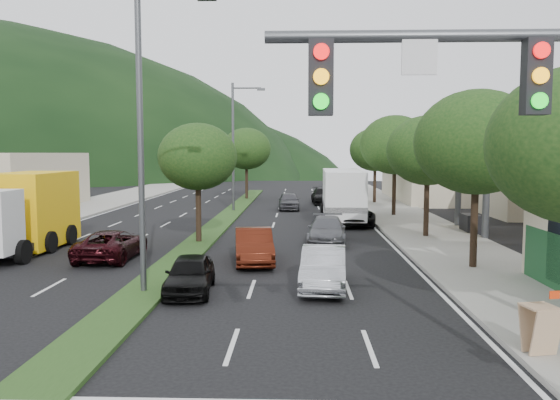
{
  "coord_description": "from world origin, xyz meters",
  "views": [
    {
      "loc": [
        5.09,
        -9.49,
        4.65
      ],
      "look_at": [
        4.33,
        12.95,
        2.69
      ],
      "focal_mm": 35.0,
      "sensor_mm": 36.0,
      "label": 1
    }
  ],
  "objects_px": {
    "tree_med_far": "(246,149)",
    "car_queue_e": "(289,201)",
    "tree_r_b": "(477,142)",
    "car_queue_f": "(323,196)",
    "suv_maroon": "(112,244)",
    "car_queue_b": "(327,230)",
    "tree_r_c": "(428,151)",
    "tree_r_d": "(395,145)",
    "streetlight_mid": "(236,140)",
    "tree_med_near": "(198,157)",
    "car_queue_c": "(254,246)",
    "tree_r_e": "(375,150)",
    "a_frame_sign": "(540,325)",
    "car_queue_a": "(190,274)",
    "car_queue_d": "(350,213)",
    "streetlight_near": "(146,123)",
    "sedan_silver": "(323,268)",
    "motorhome": "(343,194)",
    "box_truck": "(25,215)"
  },
  "relations": [
    {
      "from": "tree_med_far",
      "to": "car_queue_e",
      "type": "relative_size",
      "value": 1.7
    },
    {
      "from": "tree_r_b",
      "to": "car_queue_f",
      "type": "distance_m",
      "value": 28.44
    },
    {
      "from": "suv_maroon",
      "to": "car_queue_e",
      "type": "xyz_separation_m",
      "value": [
        7.36,
        20.93,
        0.05
      ]
    },
    {
      "from": "car_queue_b",
      "to": "car_queue_f",
      "type": "distance_m",
      "value": 21.54
    },
    {
      "from": "tree_r_c",
      "to": "car_queue_e",
      "type": "distance_m",
      "value": 17.1
    },
    {
      "from": "tree_r_d",
      "to": "suv_maroon",
      "type": "bearing_deg",
      "value": -132.86
    },
    {
      "from": "streetlight_mid",
      "to": "car_queue_e",
      "type": "relative_size",
      "value": 2.45
    },
    {
      "from": "tree_med_near",
      "to": "car_queue_c",
      "type": "distance_m",
      "value": 6.87
    },
    {
      "from": "tree_med_far",
      "to": "streetlight_mid",
      "type": "distance_m",
      "value": 11.02
    },
    {
      "from": "tree_r_e",
      "to": "tree_med_near",
      "type": "height_order",
      "value": "tree_r_e"
    },
    {
      "from": "car_queue_b",
      "to": "a_frame_sign",
      "type": "height_order",
      "value": "a_frame_sign"
    },
    {
      "from": "tree_r_c",
      "to": "car_queue_a",
      "type": "relative_size",
      "value": 1.76
    },
    {
      "from": "car_queue_b",
      "to": "car_queue_f",
      "type": "relative_size",
      "value": 0.94
    },
    {
      "from": "car_queue_f",
      "to": "tree_med_near",
      "type": "bearing_deg",
      "value": -111.37
    },
    {
      "from": "car_queue_d",
      "to": "streetlight_near",
      "type": "bearing_deg",
      "value": -118.78
    },
    {
      "from": "tree_med_far",
      "to": "sedan_silver",
      "type": "bearing_deg",
      "value": -80.35
    },
    {
      "from": "streetlight_near",
      "to": "motorhome",
      "type": "distance_m",
      "value": 21.27
    },
    {
      "from": "car_queue_c",
      "to": "motorhome",
      "type": "height_order",
      "value": "motorhome"
    },
    {
      "from": "tree_med_near",
      "to": "tree_med_far",
      "type": "bearing_deg",
      "value": 90.0
    },
    {
      "from": "car_queue_a",
      "to": "car_queue_c",
      "type": "bearing_deg",
      "value": 67.08
    },
    {
      "from": "tree_r_d",
      "to": "car_queue_c",
      "type": "distance_m",
      "value": 19.48
    },
    {
      "from": "suv_maroon",
      "to": "motorhome",
      "type": "bearing_deg",
      "value": -128.31
    },
    {
      "from": "car_queue_b",
      "to": "box_truck",
      "type": "height_order",
      "value": "box_truck"
    },
    {
      "from": "tree_r_b",
      "to": "suv_maroon",
      "type": "relative_size",
      "value": 1.49
    },
    {
      "from": "tree_r_d",
      "to": "sedan_silver",
      "type": "bearing_deg",
      "value": -106.02
    },
    {
      "from": "streetlight_near",
      "to": "streetlight_mid",
      "type": "distance_m",
      "value": 25.0
    },
    {
      "from": "tree_r_d",
      "to": "car_queue_e",
      "type": "distance_m",
      "value": 10.07
    },
    {
      "from": "tree_r_e",
      "to": "motorhome",
      "type": "xyz_separation_m",
      "value": [
        -3.92,
        -12.6,
        -3.05
      ]
    },
    {
      "from": "motorhome",
      "to": "car_queue_c",
      "type": "bearing_deg",
      "value": -107.31
    },
    {
      "from": "tree_r_b",
      "to": "car_queue_a",
      "type": "distance_m",
      "value": 12.01
    },
    {
      "from": "tree_r_e",
      "to": "tree_med_far",
      "type": "bearing_deg",
      "value": 161.57
    },
    {
      "from": "tree_r_e",
      "to": "tree_med_far",
      "type": "height_order",
      "value": "tree_med_far"
    },
    {
      "from": "tree_r_c",
      "to": "tree_med_near",
      "type": "bearing_deg",
      "value": -170.54
    },
    {
      "from": "tree_r_b",
      "to": "car_queue_e",
      "type": "relative_size",
      "value": 1.7
    },
    {
      "from": "tree_r_b",
      "to": "tree_med_near",
      "type": "distance_m",
      "value": 13.43
    },
    {
      "from": "car_queue_b",
      "to": "a_frame_sign",
      "type": "xyz_separation_m",
      "value": [
        3.95,
        -15.61,
        0.13
      ]
    },
    {
      "from": "a_frame_sign",
      "to": "tree_med_far",
      "type": "bearing_deg",
      "value": 92.85
    },
    {
      "from": "car_queue_d",
      "to": "a_frame_sign",
      "type": "distance_m",
      "value": 23.0
    },
    {
      "from": "motorhome",
      "to": "tree_med_near",
      "type": "bearing_deg",
      "value": -129.08
    },
    {
      "from": "tree_r_b",
      "to": "car_queue_f",
      "type": "relative_size",
      "value": 1.39
    },
    {
      "from": "streetlight_near",
      "to": "suv_maroon",
      "type": "height_order",
      "value": "streetlight_near"
    },
    {
      "from": "tree_r_b",
      "to": "car_queue_d",
      "type": "xyz_separation_m",
      "value": [
        -3.57,
        13.49,
        -4.28
      ]
    },
    {
      "from": "tree_med_far",
      "to": "streetlight_near",
      "type": "bearing_deg",
      "value": -89.67
    },
    {
      "from": "a_frame_sign",
      "to": "car_queue_a",
      "type": "bearing_deg",
      "value": 136.69
    },
    {
      "from": "car_queue_d",
      "to": "tree_r_e",
      "type": "bearing_deg",
      "value": 72.6
    },
    {
      "from": "streetlight_mid",
      "to": "sedan_silver",
      "type": "height_order",
      "value": "streetlight_mid"
    },
    {
      "from": "streetlight_near",
      "to": "a_frame_sign",
      "type": "height_order",
      "value": "streetlight_near"
    },
    {
      "from": "car_queue_c",
      "to": "box_truck",
      "type": "height_order",
      "value": "box_truck"
    },
    {
      "from": "car_queue_f",
      "to": "motorhome",
      "type": "xyz_separation_m",
      "value": [
        0.72,
        -12.32,
        1.12
      ]
    },
    {
      "from": "motorhome",
      "to": "a_frame_sign",
      "type": "bearing_deg",
      "value": -82.83
    }
  ]
}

